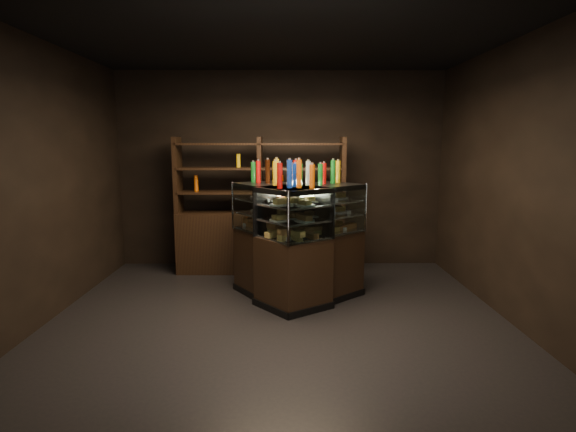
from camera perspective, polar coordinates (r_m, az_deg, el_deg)
The scene contains 7 objects.
ground at distance 4.90m, azimuth -1.21°, elevation -13.76°, with size 5.00×5.00×0.00m, color black.
room_shell at distance 4.51m, azimuth -1.29°, elevation 9.59°, with size 5.02×5.02×3.01m.
display_case at distance 5.54m, azimuth 0.96°, elevation -5.80°, with size 1.71×1.45×1.43m.
food_display at distance 5.41m, azimuth 0.97°, elevation 0.28°, with size 1.30×1.08×0.44m.
bottles_top at distance 5.36m, azimuth 0.99°, elevation 5.44°, with size 1.13×0.95×0.30m.
potted_conifer at distance 6.03m, azimuth 7.49°, elevation -4.68°, with size 0.39×0.39×0.82m.
back_shelving at distance 6.70m, azimuth -3.50°, elevation -2.06°, with size 2.47×0.44×2.00m.
Camera 1 is at (0.06, -4.51, 1.91)m, focal length 28.00 mm.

